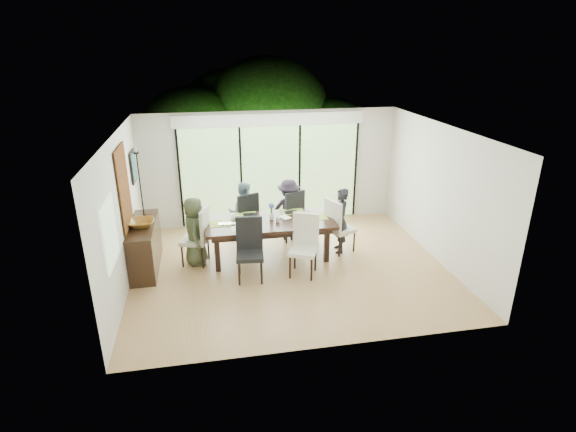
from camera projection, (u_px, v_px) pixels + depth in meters
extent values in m
cube|color=#9C6A3E|center=(290.00, 268.00, 8.82)|extent=(6.00, 5.00, 0.01)
cube|color=white|center=(291.00, 130.00, 7.83)|extent=(6.00, 5.00, 0.01)
cube|color=beige|center=(270.00, 168.00, 10.62)|extent=(6.00, 0.02, 2.70)
cube|color=white|center=(326.00, 265.00, 6.03)|extent=(6.00, 0.02, 2.70)
cube|color=beige|center=(121.00, 214.00, 7.80)|extent=(0.02, 5.00, 2.70)
cube|color=silver|center=(440.00, 194.00, 8.84)|extent=(0.02, 5.00, 2.70)
cube|color=#598C3F|center=(271.00, 175.00, 10.64)|extent=(4.20, 0.02, 2.30)
cube|color=white|center=(270.00, 119.00, 10.16)|extent=(4.40, 0.06, 0.28)
cube|color=black|center=(180.00, 180.00, 10.27)|extent=(0.05, 0.04, 2.30)
cube|color=black|center=(241.00, 176.00, 10.51)|extent=(0.05, 0.04, 2.30)
cube|color=black|center=(300.00, 173.00, 10.75)|extent=(0.05, 0.04, 2.30)
cube|color=black|center=(355.00, 170.00, 10.99)|extent=(0.05, 0.04, 2.30)
cube|color=#8CAD7F|center=(110.00, 233.00, 6.66)|extent=(0.02, 0.90, 1.00)
cube|color=brown|center=(266.00, 210.00, 11.95)|extent=(6.00, 1.80, 0.10)
cube|color=brown|center=(262.00, 180.00, 12.46)|extent=(6.00, 0.08, 0.06)
sphere|color=#14380F|center=(193.00, 144.00, 12.74)|extent=(3.20, 3.20, 3.20)
sphere|color=#14380F|center=(267.00, 125.00, 13.54)|extent=(4.00, 4.00, 4.00)
sphere|color=#14380F|center=(331.00, 146.00, 13.31)|extent=(2.80, 2.80, 2.80)
sphere|color=#14380F|center=(232.00, 128.00, 14.07)|extent=(3.60, 3.60, 3.60)
cube|color=black|center=(270.00, 222.00, 9.00)|extent=(2.57, 1.18, 0.06)
cube|color=black|center=(270.00, 226.00, 9.04)|extent=(2.35, 0.96, 0.11)
cube|color=black|center=(217.00, 254.00, 8.57)|extent=(0.10, 0.10, 0.74)
cube|color=black|center=(327.00, 245.00, 8.94)|extent=(0.10, 0.10, 0.74)
cube|color=black|center=(216.00, 236.00, 9.36)|extent=(0.10, 0.10, 0.74)
cube|color=black|center=(316.00, 228.00, 9.73)|extent=(0.10, 0.10, 0.74)
imported|color=#414A31|center=(195.00, 231.00, 8.78)|extent=(0.45, 0.67, 1.38)
imported|color=black|center=(340.00, 221.00, 9.29)|extent=(0.45, 0.67, 1.38)
imported|color=#7190A3|center=(243.00, 213.00, 9.72)|extent=(0.70, 0.50, 1.38)
imported|color=black|center=(289.00, 210.00, 9.89)|extent=(0.73, 0.56, 1.38)
cube|color=#92A33A|center=(222.00, 224.00, 8.83)|extent=(0.47, 0.34, 0.01)
cube|color=#8CAC3D|center=(316.00, 217.00, 9.16)|extent=(0.47, 0.34, 0.01)
cube|color=#79A73B|center=(245.00, 215.00, 9.28)|extent=(0.47, 0.34, 0.01)
cube|color=olive|center=(293.00, 212.00, 9.45)|extent=(0.47, 0.34, 0.01)
cube|color=white|center=(244.00, 228.00, 8.62)|extent=(0.47, 0.34, 0.01)
cube|color=black|center=(250.00, 215.00, 9.25)|extent=(0.28, 0.19, 0.01)
cube|color=black|center=(291.00, 212.00, 9.40)|extent=(0.26, 0.18, 0.01)
cube|color=white|center=(304.00, 219.00, 9.07)|extent=(0.32, 0.24, 0.00)
cube|color=white|center=(244.00, 227.00, 8.62)|extent=(0.28, 0.28, 0.03)
cube|color=orange|center=(244.00, 226.00, 8.61)|extent=(0.21, 0.21, 0.01)
cylinder|color=silver|center=(272.00, 216.00, 9.02)|extent=(0.09, 0.09, 0.13)
cylinder|color=#337226|center=(272.00, 211.00, 8.98)|extent=(0.04, 0.04, 0.17)
sphere|color=#546AD2|center=(271.00, 205.00, 8.94)|extent=(0.12, 0.12, 0.12)
imported|color=silver|center=(227.00, 225.00, 8.75)|extent=(0.35, 0.23, 0.03)
imported|color=white|center=(234.00, 218.00, 8.99)|extent=(0.16, 0.16, 0.10)
imported|color=white|center=(278.00, 220.00, 8.91)|extent=(0.14, 0.14, 0.10)
imported|color=white|center=(307.00, 214.00, 9.20)|extent=(0.19, 0.19, 0.10)
imported|color=white|center=(281.00, 218.00, 9.08)|extent=(0.26, 0.29, 0.02)
cube|color=black|center=(145.00, 246.00, 8.68)|extent=(0.46, 1.63, 0.92)
imported|color=brown|center=(141.00, 223.00, 8.40)|extent=(0.49, 0.49, 0.12)
cylinder|color=black|center=(144.00, 216.00, 8.83)|extent=(0.10, 0.10, 0.04)
cylinder|color=black|center=(140.00, 185.00, 8.59)|extent=(0.02, 0.02, 1.27)
cylinder|color=black|center=(136.00, 153.00, 8.36)|extent=(0.10, 0.10, 0.03)
cylinder|color=silver|center=(136.00, 150.00, 8.34)|extent=(0.04, 0.04, 0.10)
cube|color=brown|center=(124.00, 188.00, 8.05)|extent=(0.02, 1.00, 1.50)
cube|color=black|center=(133.00, 167.00, 9.22)|extent=(0.03, 0.55, 0.65)
cube|color=#1B4F58|center=(134.00, 167.00, 9.22)|extent=(0.01, 0.45, 0.55)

